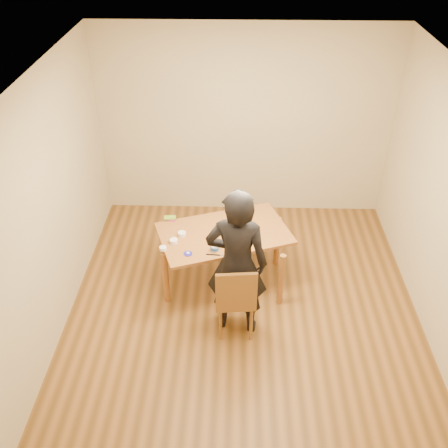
{
  "coord_description": "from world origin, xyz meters",
  "views": [
    {
      "loc": [
        -0.1,
        -4.09,
        4.15
      ],
      "look_at": [
        -0.24,
        0.52,
        0.9
      ],
      "focal_mm": 40.0,
      "sensor_mm": 36.0,
      "label": 1
    }
  ],
  "objects_px": {
    "cake_plate": "(239,226)",
    "cake": "(239,223)",
    "dining_chair": "(236,298)",
    "person": "(237,264)",
    "dining_table": "(224,233)"
  },
  "relations": [
    {
      "from": "cake_plate",
      "to": "cake",
      "type": "distance_m",
      "value": 0.04
    },
    {
      "from": "dining_table",
      "to": "dining_chair",
      "type": "bearing_deg",
      "value": -98.69
    },
    {
      "from": "dining_table",
      "to": "cake_plate",
      "type": "relative_size",
      "value": 5.58
    },
    {
      "from": "dining_table",
      "to": "person",
      "type": "relative_size",
      "value": 0.83
    },
    {
      "from": "cake",
      "to": "person",
      "type": "xyz_separation_m",
      "value": [
        -0.02,
        -0.84,
        0.08
      ]
    },
    {
      "from": "dining_table",
      "to": "cake",
      "type": "relative_size",
      "value": 7.19
    },
    {
      "from": "cake_plate",
      "to": "cake",
      "type": "height_order",
      "value": "cake"
    },
    {
      "from": "cake_plate",
      "to": "cake",
      "type": "bearing_deg",
      "value": 0.0
    },
    {
      "from": "cake",
      "to": "person",
      "type": "bearing_deg",
      "value": -91.36
    },
    {
      "from": "dining_chair",
      "to": "cake",
      "type": "distance_m",
      "value": 0.95
    },
    {
      "from": "dining_chair",
      "to": "cake",
      "type": "height_order",
      "value": "cake"
    },
    {
      "from": "dining_chair",
      "to": "cake_plate",
      "type": "bearing_deg",
      "value": 83.36
    },
    {
      "from": "dining_chair",
      "to": "cake_plate",
      "type": "xyz_separation_m",
      "value": [
        0.02,
        0.89,
        0.31
      ]
    },
    {
      "from": "dining_table",
      "to": "cake_plate",
      "type": "xyz_separation_m",
      "value": [
        0.17,
        0.11,
        0.03
      ]
    },
    {
      "from": "dining_table",
      "to": "cake",
      "type": "height_order",
      "value": "cake"
    }
  ]
}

